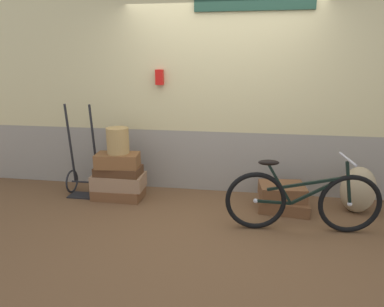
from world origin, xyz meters
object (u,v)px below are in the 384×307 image
(suitcase_0, at_px, (119,193))
(suitcase_2, at_px, (118,171))
(suitcase_3, at_px, (118,160))
(bicycle, at_px, (302,201))
(suitcase_5, at_px, (282,191))
(luggage_trolley, at_px, (84,175))
(suitcase_1, at_px, (119,181))
(suitcase_4, at_px, (284,204))
(wicker_basket, at_px, (118,141))
(burlap_sack, at_px, (358,190))

(suitcase_0, distance_m, suitcase_2, 0.32)
(suitcase_3, relative_size, bicycle, 0.33)
(suitcase_5, distance_m, luggage_trolley, 2.65)
(suitcase_2, bearing_deg, suitcase_1, 122.82)
(suitcase_0, height_order, suitcase_4, suitcase_4)
(wicker_basket, distance_m, luggage_trolley, 0.76)
(suitcase_3, bearing_deg, suitcase_4, -5.79)
(suitcase_4, height_order, burlap_sack, burlap_sack)
(suitcase_2, height_order, suitcase_4, suitcase_2)
(suitcase_1, relative_size, suitcase_4, 1.14)
(suitcase_2, relative_size, suitcase_5, 1.10)
(wicker_basket, distance_m, bicycle, 2.36)
(suitcase_0, relative_size, suitcase_3, 1.19)
(suitcase_4, xyz_separation_m, suitcase_5, (-0.04, 0.01, 0.16))
(bicycle, bearing_deg, luggage_trolley, 167.54)
(suitcase_0, height_order, suitcase_5, suitcase_5)
(suitcase_1, distance_m, suitcase_5, 2.13)
(suitcase_5, distance_m, bicycle, 0.56)
(suitcase_3, relative_size, luggage_trolley, 0.44)
(suitcase_4, distance_m, suitcase_5, 0.17)
(suitcase_2, height_order, wicker_basket, wicker_basket)
(suitcase_0, relative_size, suitcase_4, 1.10)
(suitcase_1, height_order, suitcase_5, suitcase_1)
(burlap_sack, bearing_deg, wicker_basket, -179.18)
(suitcase_4, bearing_deg, suitcase_5, 178.59)
(suitcase_0, xyz_separation_m, suitcase_3, (0.02, -0.02, 0.47))
(wicker_basket, relative_size, bicycle, 0.20)
(suitcase_2, distance_m, burlap_sack, 3.02)
(suitcase_1, xyz_separation_m, burlap_sack, (3.03, 0.03, 0.05))
(suitcase_2, distance_m, wicker_basket, 0.41)
(suitcase_4, height_order, suitcase_5, suitcase_5)
(suitcase_3, distance_m, luggage_trolley, 0.61)
(suitcase_2, relative_size, suitcase_4, 1.00)
(suitcase_0, distance_m, suitcase_5, 2.14)
(suitcase_2, bearing_deg, suitcase_3, -74.97)
(suitcase_1, height_order, bicycle, bicycle)
(suitcase_1, distance_m, wicker_basket, 0.56)
(suitcase_0, bearing_deg, bicycle, -12.34)
(suitcase_5, bearing_deg, suitcase_1, 174.50)
(wicker_basket, relative_size, burlap_sack, 0.58)
(suitcase_2, xyz_separation_m, luggage_trolley, (-0.53, 0.08, -0.12))
(suitcase_5, xyz_separation_m, burlap_sack, (0.90, 0.06, 0.05))
(suitcase_0, xyz_separation_m, burlap_sack, (3.04, 0.04, 0.22))
(suitcase_3, height_order, luggage_trolley, luggage_trolley)
(suitcase_3, xyz_separation_m, wicker_basket, (0.01, 0.03, 0.26))
(suitcase_3, height_order, wicker_basket, wicker_basket)
(wicker_basket, xyz_separation_m, bicycle, (2.25, -0.54, -0.45))
(suitcase_4, relative_size, suitcase_5, 1.10)
(suitcase_3, relative_size, suitcase_4, 0.92)
(wicker_basket, bearing_deg, bicycle, -13.56)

